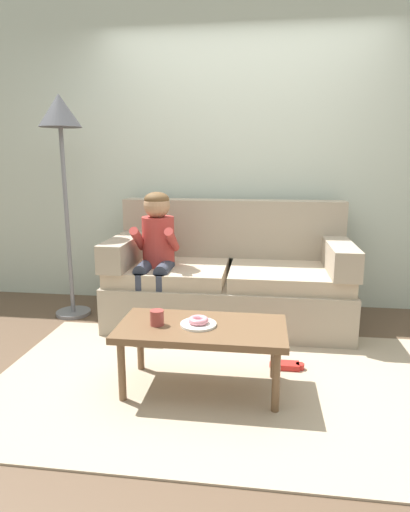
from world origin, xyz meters
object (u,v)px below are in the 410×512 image
at_px(floor_lamp, 61,134).
at_px(couch, 229,280).
at_px(mug, 157,318).
at_px(person_child, 156,247).
at_px(donut, 198,320).
at_px(toy_controller, 287,366).
at_px(coffee_table, 202,333).

bearing_deg(floor_lamp, couch, 1.88).
distance_m(couch, mug, 1.25).
distance_m(couch, person_child, 0.69).
xyz_separation_m(couch, mug, (-0.33, -1.20, 0.10)).
distance_m(donut, floor_lamp, 2.05).
bearing_deg(couch, mug, -105.23).
xyz_separation_m(couch, toy_controller, (0.45, -0.85, -0.33)).
relative_size(mug, floor_lamp, 0.05).
distance_m(person_child, floor_lamp, 1.21).
distance_m(person_child, toy_controller, 1.37).
relative_size(couch, donut, 16.18).
relative_size(coffee_table, floor_lamp, 0.52).
bearing_deg(couch, coffee_table, -93.29).
xyz_separation_m(coffee_table, toy_controller, (0.52, 0.32, -0.34)).
xyz_separation_m(donut, mug, (-0.24, -0.03, 0.01)).
xyz_separation_m(coffee_table, donut, (-0.02, -0.00, 0.08)).
bearing_deg(toy_controller, couch, 131.81).
xyz_separation_m(coffee_table, mug, (-0.26, -0.03, 0.09)).
distance_m(couch, donut, 1.18).
bearing_deg(person_child, donut, -63.27).
xyz_separation_m(person_child, donut, (0.48, -0.96, -0.23)).
relative_size(couch, toy_controller, 8.59).
relative_size(coffee_table, person_child, 0.89).
bearing_deg(toy_controller, mug, -142.00).
bearing_deg(coffee_table, mug, -174.32).
bearing_deg(mug, couch, 74.77).
distance_m(toy_controller, floor_lamp, 2.52).
bearing_deg(toy_controller, person_child, 161.92).
distance_m(donut, mug, 0.24).
bearing_deg(person_child, coffee_table, -62.34).
height_order(coffee_table, mug, mug).
height_order(coffee_table, toy_controller, coffee_table).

